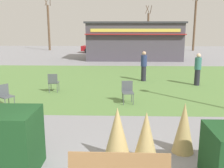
% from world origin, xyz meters
% --- Properties ---
extents(lawn_patch, '(36.00, 12.00, 0.01)m').
position_xyz_m(lawn_patch, '(0.00, 10.71, 0.00)').
color(lawn_patch, '#5B8442').
rests_on(lawn_patch, ground_plane).
extents(ornamental_grass_behind_left, '(0.66, 0.66, 1.28)m').
position_xyz_m(ornamental_grass_behind_left, '(0.36, 1.62, 0.64)').
color(ornamental_grass_behind_left, tan).
rests_on(ornamental_grass_behind_left, ground_plane).
extents(ornamental_grass_behind_right, '(0.53, 0.53, 1.25)m').
position_xyz_m(ornamental_grass_behind_right, '(1.95, 2.13, 0.62)').
color(ornamental_grass_behind_right, tan).
rests_on(ornamental_grass_behind_right, ground_plane).
extents(ornamental_grass_behind_center, '(0.59, 0.59, 1.20)m').
position_xyz_m(ornamental_grass_behind_center, '(0.99, 1.57, 0.60)').
color(ornamental_grass_behind_center, tan).
rests_on(ornamental_grass_behind_center, ground_plane).
extents(food_kiosk, '(9.05, 4.59, 3.53)m').
position_xyz_m(food_kiosk, '(1.72, 21.36, 1.78)').
color(food_kiosk, '#47424C').
rests_on(food_kiosk, ground_plane).
extents(cafe_chair_west, '(0.45, 0.45, 0.89)m').
position_xyz_m(cafe_chair_west, '(-2.70, 7.96, 0.53)').
color(cafe_chair_west, '#4C5156').
rests_on(cafe_chair_west, ground_plane).
extents(cafe_chair_center, '(0.61, 0.61, 0.89)m').
position_xyz_m(cafe_chair_center, '(-3.91, 5.51, 0.53)').
color(cafe_chair_center, '#4C5156').
rests_on(cafe_chair_center, ground_plane).
extents(cafe_chair_north, '(0.49, 0.49, 0.89)m').
position_xyz_m(cafe_chair_north, '(0.72, 6.29, 0.53)').
color(cafe_chair_north, '#4C5156').
rests_on(cafe_chair_north, ground_plane).
extents(person_strolling, '(0.34, 0.34, 1.69)m').
position_xyz_m(person_strolling, '(4.47, 9.70, 0.86)').
color(person_strolling, '#23232D').
rests_on(person_strolling, ground_plane).
extents(person_standing, '(0.34, 0.34, 1.69)m').
position_xyz_m(person_standing, '(1.76, 10.76, 0.86)').
color(person_standing, '#23232D').
rests_on(person_standing, ground_plane).
extents(parked_car_west_slot, '(4.33, 2.32, 1.20)m').
position_xyz_m(parked_car_west_slot, '(-2.18, 27.89, 0.64)').
color(parked_car_west_slot, maroon).
rests_on(parked_car_west_slot, ground_plane).
extents(parked_car_center_slot, '(4.33, 2.31, 1.20)m').
position_xyz_m(parked_car_center_slot, '(2.79, 27.89, 0.64)').
color(parked_car_center_slot, '#B7BABF').
rests_on(parked_car_center_slot, ground_plane).
extents(tree_left_bg, '(0.91, 0.96, 6.02)m').
position_xyz_m(tree_left_bg, '(4.29, 33.09, 2.64)').
color(tree_left_bg, brown).
rests_on(tree_left_bg, ground_plane).
extents(tree_right_bg, '(0.91, 0.96, 7.54)m').
position_xyz_m(tree_right_bg, '(10.20, 31.32, 3.40)').
color(tree_right_bg, brown).
rests_on(tree_right_bg, ground_plane).
extents(tree_center_bg, '(0.91, 0.96, 6.98)m').
position_xyz_m(tree_center_bg, '(-9.20, 31.35, 3.13)').
color(tree_center_bg, brown).
rests_on(tree_center_bg, ground_plane).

